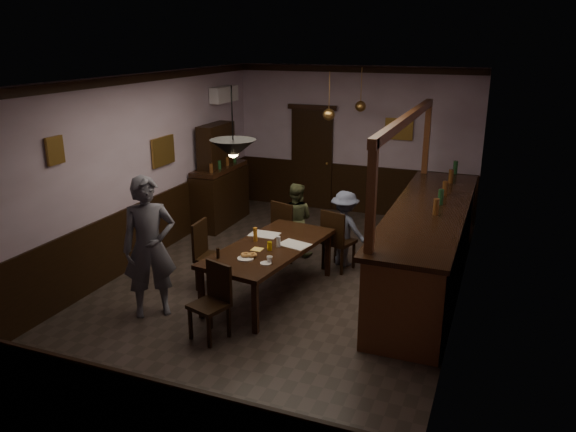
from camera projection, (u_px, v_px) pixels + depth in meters
The scene contains 31 objects.
room at pixel (281, 188), 7.92m from camera, with size 5.01×8.01×3.01m.
dining_table at pixel (270, 250), 7.86m from camera, with size 1.31×2.32×0.75m.
chair_far_left at pixel (286, 228), 9.16m from camera, with size 0.55×0.55×1.01m.
chair_far_right at pixel (336, 238), 8.74m from camera, with size 0.54×0.54×0.99m.
chair_near at pixel (213, 298), 6.81m from camera, with size 0.51×0.51×0.94m.
chair_side at pixel (207, 252), 8.16m from camera, with size 0.46×0.46×1.00m.
person_standing at pixel (149, 247), 7.24m from camera, with size 0.69×0.45×1.88m, color #565662.
person_seated_left at pixel (295, 219), 9.37m from camera, with size 0.61×0.47×1.25m, color #4C5332.
person_seated_right at pixel (345, 229), 8.94m from camera, with size 0.80×0.46×1.23m, color slate.
newspaper_left at pixel (264, 234), 8.27m from camera, with size 0.42×0.30×0.01m, color silver.
newspaper_right at pixel (294, 244), 7.87m from camera, with size 0.42×0.30×0.01m, color silver.
napkin at pixel (257, 249), 7.70m from camera, with size 0.15×0.15×0.00m, color #FFD15D.
saucer at pixel (266, 263), 7.22m from camera, with size 0.15×0.15×0.01m, color white.
coffee_cup at pixel (270, 259), 7.24m from camera, with size 0.08×0.08×0.07m, color white.
pastry_plate at pixel (246, 258), 7.37m from camera, with size 0.22×0.22×0.01m, color white.
pastry_ring_a at pixel (246, 255), 7.42m from camera, with size 0.13×0.13×0.04m, color #C68C47.
pastry_ring_b at pixel (252, 255), 7.41m from camera, with size 0.13×0.13×0.04m, color #C68C47.
soda_can at pixel (270, 246), 7.66m from camera, with size 0.07×0.07×0.12m, color yellow.
beer_glass at pixel (255, 234), 7.99m from camera, with size 0.06×0.06×0.20m, color #BF721E.
water_glass at pixel (278, 242), 7.78m from camera, with size 0.06×0.06×0.15m, color silver.
pepper_mill at pixel (218, 253), 7.38m from camera, with size 0.04×0.04×0.14m, color black.
sideboard at pixel (219, 185), 10.91m from camera, with size 0.53×1.49×1.96m.
bar_counter at pixel (428, 245), 8.20m from camera, with size 1.04×4.49×2.51m.
door_back at pixel (312, 160), 11.87m from camera, with size 0.90×0.06×2.10m, color black.
ac_unit at pixel (224, 94), 11.03m from camera, with size 0.20×0.85×0.30m.
picture_left_small at pixel (55, 150), 7.16m from camera, with size 0.04×0.28×0.36m.
picture_left_large at pixel (163, 151), 9.42m from camera, with size 0.04×0.62×0.48m.
picture_back at pixel (399, 129), 11.02m from camera, with size 0.55×0.04×0.42m.
pendant_iron at pixel (233, 149), 6.71m from camera, with size 0.56×0.56×0.85m.
pendant_brass_mid at pixel (329, 115), 9.31m from camera, with size 0.20×0.20×0.81m.
pendant_brass_far at pixel (360, 106), 10.40m from camera, with size 0.20×0.20×0.81m.
Camera 1 is at (2.90, -7.09, 3.54)m, focal length 35.00 mm.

